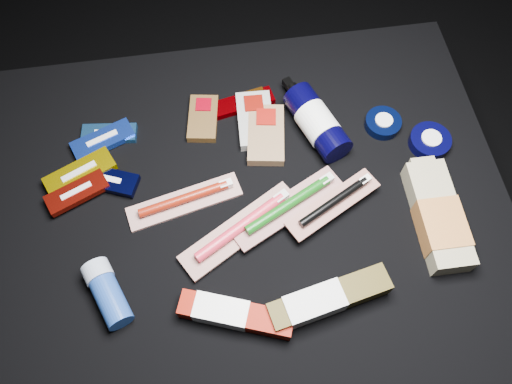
{
  "coord_description": "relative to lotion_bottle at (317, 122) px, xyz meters",
  "views": [
    {
      "loc": [
        -0.05,
        -0.4,
        1.25
      ],
      "look_at": [
        0.01,
        0.01,
        0.42
      ],
      "focal_mm": 35.0,
      "sensor_mm": 36.0,
      "label": 1
    }
  ],
  "objects": [
    {
      "name": "ground",
      "position": [
        -0.16,
        -0.14,
        -0.43
      ],
      "size": [
        3.0,
        3.0,
        0.0
      ],
      "primitive_type": "plane",
      "color": "black",
      "rests_on": "ground"
    },
    {
      "name": "cloth_table",
      "position": [
        -0.16,
        -0.14,
        -0.23
      ],
      "size": [
        0.98,
        0.78,
        0.4
      ],
      "primitive_type": "cube",
      "color": "black",
      "rests_on": "ground"
    },
    {
      "name": "luna_bar_0",
      "position": [
        -0.41,
        0.05,
        -0.03
      ],
      "size": [
        0.11,
        0.05,
        0.01
      ],
      "rotation": [
        0.0,
        0.0,
        -0.12
      ],
      "color": "#1F538D",
      "rests_on": "cloth_table"
    },
    {
      "name": "luna_bar_1",
      "position": [
        -0.42,
        0.03,
        -0.02
      ],
      "size": [
        0.13,
        0.09,
        0.02
      ],
      "rotation": [
        0.0,
        0.0,
        0.37
      ],
      "color": "#183BBA",
      "rests_on": "cloth_table"
    },
    {
      "name": "luna_bar_2",
      "position": [
        -0.42,
        -0.06,
        -0.02
      ],
      "size": [
        0.13,
        0.09,
        0.02
      ],
      "rotation": [
        0.0,
        0.0,
        -0.39
      ],
      "color": "black",
      "rests_on": "cloth_table"
    },
    {
      "name": "luna_bar_3",
      "position": [
        -0.47,
        -0.04,
        -0.02
      ],
      "size": [
        0.14,
        0.1,
        0.02
      ],
      "rotation": [
        0.0,
        0.0,
        0.43
      ],
      "color": "#B9A000",
      "rests_on": "cloth_table"
    },
    {
      "name": "luna_bar_4",
      "position": [
        -0.47,
        -0.08,
        -0.02
      ],
      "size": [
        0.12,
        0.09,
        0.02
      ],
      "rotation": [
        0.0,
        0.0,
        0.41
      ],
      "color": "maroon",
      "rests_on": "cloth_table"
    },
    {
      "name": "clif_bar_0",
      "position": [
        -0.22,
        0.06,
        -0.02
      ],
      "size": [
        0.07,
        0.11,
        0.02
      ],
      "rotation": [
        0.0,
        0.0,
        -0.17
      ],
      "color": "#513718",
      "rests_on": "cloth_table"
    },
    {
      "name": "clif_bar_1",
      "position": [
        -0.12,
        0.04,
        -0.02
      ],
      "size": [
        0.08,
        0.13,
        0.02
      ],
      "rotation": [
        0.0,
        0.0,
        -0.05
      ],
      "color": "#A2A39C",
      "rests_on": "cloth_table"
    },
    {
      "name": "clif_bar_2",
      "position": [
        -0.1,
        0.01,
        -0.02
      ],
      "size": [
        0.09,
        0.14,
        0.02
      ],
      "rotation": [
        0.0,
        0.0,
        -0.16
      ],
      "color": "olive",
      "rests_on": "cloth_table"
    },
    {
      "name": "power_bar",
      "position": [
        -0.13,
        0.09,
        -0.02
      ],
      "size": [
        0.13,
        0.06,
        0.02
      ],
      "rotation": [
        0.0,
        0.0,
        0.2
      ],
      "color": "#6B0004",
      "rests_on": "cloth_table"
    },
    {
      "name": "lotion_bottle",
      "position": [
        0.0,
        0.0,
        0.0
      ],
      "size": [
        0.11,
        0.21,
        0.07
      ],
      "rotation": [
        0.0,
        0.0,
        0.35
      ],
      "color": "black",
      "rests_on": "cloth_table"
    },
    {
      "name": "cream_tin_upper",
      "position": [
        0.14,
        -0.01,
        -0.02
      ],
      "size": [
        0.07,
        0.07,
        0.02
      ],
      "rotation": [
        0.0,
        0.0,
        0.12
      ],
      "color": "black",
      "rests_on": "cloth_table"
    },
    {
      "name": "cream_tin_lower",
      "position": [
        0.22,
        -0.06,
        -0.02
      ],
      "size": [
        0.08,
        0.08,
        0.02
      ],
      "rotation": [
        0.0,
        0.0,
        -0.03
      ],
      "color": "black",
      "rests_on": "cloth_table"
    },
    {
      "name": "bodywash_bottle",
      "position": [
        0.18,
        -0.23,
        -0.01
      ],
      "size": [
        0.08,
        0.22,
        0.05
      ],
      "rotation": [
        0.0,
        0.0,
        -0.02
      ],
      "color": "tan",
      "rests_on": "cloth_table"
    },
    {
      "name": "deodorant_stick",
      "position": [
        -0.42,
        -0.28,
        -0.01
      ],
      "size": [
        0.09,
        0.13,
        0.05
      ],
      "rotation": [
        0.0,
        0.0,
        0.39
      ],
      "color": "navy",
      "rests_on": "cloth_table"
    },
    {
      "name": "toothbrush_pack_0",
      "position": [
        -0.27,
        -0.12,
        -0.02
      ],
      "size": [
        0.22,
        0.1,
        0.02
      ],
      "rotation": [
        0.0,
        0.0,
        0.22
      ],
      "color": "silver",
      "rests_on": "cloth_table"
    },
    {
      "name": "toothbrush_pack_1",
      "position": [
        -0.18,
        -0.19,
        -0.02
      ],
      "size": [
        0.24,
        0.17,
        0.03
      ],
      "rotation": [
        0.0,
        0.0,
        0.52
      ],
      "color": "beige",
      "rests_on": "cloth_table"
    },
    {
      "name": "toothbrush_pack_2",
      "position": [
        -0.08,
        -0.17,
        -0.01
      ],
      "size": [
        0.23,
        0.15,
        0.03
      ],
      "rotation": [
        0.0,
        0.0,
        0.46
      ],
      "color": "#BBB2AD",
      "rests_on": "cloth_table"
    },
    {
      "name": "toothbrush_pack_3",
      "position": [
        -0.0,
        -0.17,
        -0.0
      ],
      "size": [
        0.19,
        0.13,
        0.02
      ],
      "rotation": [
        0.0,
        0.0,
        0.48
      ],
      "color": "#A5A09A",
      "rests_on": "cloth_table"
    },
    {
      "name": "toothpaste_carton_red",
      "position": [
        -0.21,
        -0.34,
        -0.01
      ],
      "size": [
        0.19,
        0.11,
        0.04
      ],
      "rotation": [
        0.0,
        0.0,
        -0.35
      ],
      "color": "#8B0E00",
      "rests_on": "cloth_table"
    },
    {
      "name": "toothpaste_carton_green",
      "position": [
        -0.06,
        -0.35,
        -0.01
      ],
      "size": [
        0.21,
        0.09,
        0.04
      ],
      "rotation": [
        0.0,
        0.0,
        0.2
      ],
      "color": "#3F340D",
      "rests_on": "cloth_table"
    }
  ]
}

